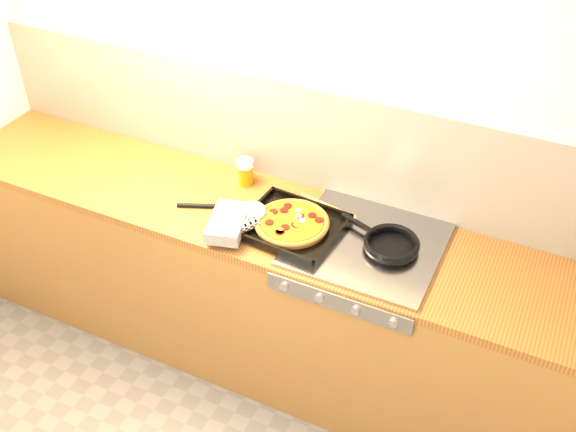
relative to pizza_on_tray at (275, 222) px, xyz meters
The scene contains 9 objects.
room_shell 0.42m from the pizza_on_tray, 100.14° to the left, with size 3.20×3.20×3.20m.
counter_run 0.50m from the pizza_on_tray, 130.62° to the left, with size 3.20×0.62×0.90m.
stovetop 0.39m from the pizza_on_tray, 11.11° to the left, with size 0.60×0.56×0.02m, color gray.
pizza_on_tray is the anchor object (origin of this frame).
frying_pan 0.49m from the pizza_on_tray, 10.08° to the left, with size 0.40×0.29×0.04m.
tomato_can 0.39m from the pizza_on_tray, 137.71° to the left, with size 0.09×0.09×0.11m.
juice_glass 0.37m from the pizza_on_tray, 137.53° to the left, with size 0.09×0.09×0.13m.
wooden_spoon 0.29m from the pizza_on_tray, 53.58° to the left, with size 0.30×0.09×0.02m.
black_spatula 0.33m from the pizza_on_tray, behind, with size 0.28×0.16×0.02m.
Camera 1 is at (1.07, -0.94, 2.70)m, focal length 42.00 mm.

